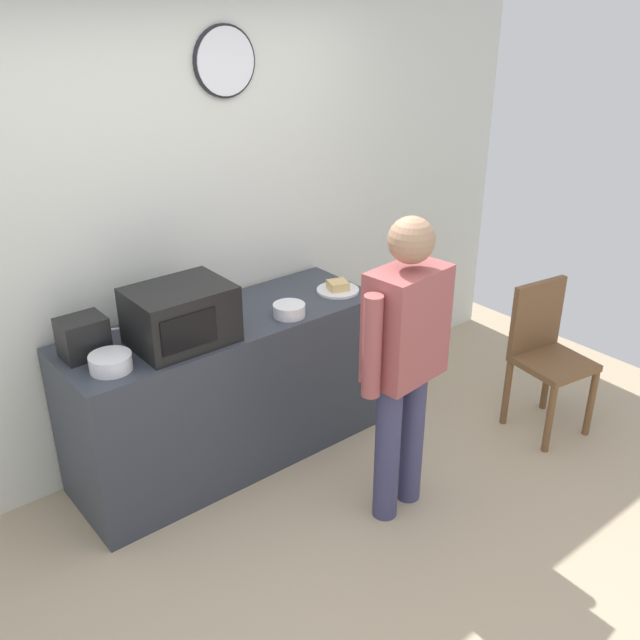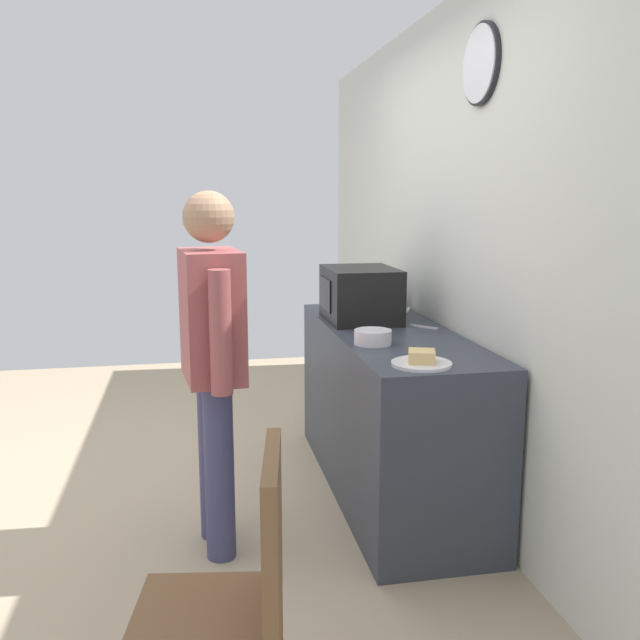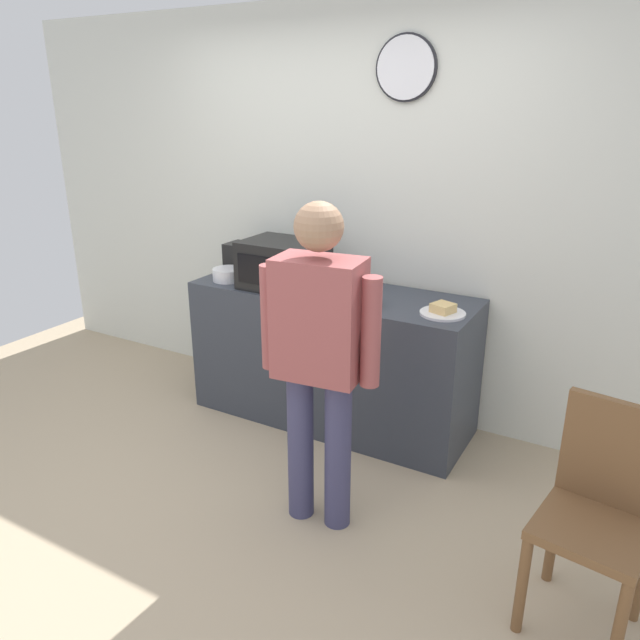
# 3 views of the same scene
# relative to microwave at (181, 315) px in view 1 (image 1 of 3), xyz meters

# --- Properties ---
(ground_plane) EXTENTS (6.00, 6.00, 0.00)m
(ground_plane) POSITION_rel_microwave_xyz_m (0.20, -1.13, -1.04)
(ground_plane) COLOR tan
(back_wall) EXTENTS (5.40, 0.13, 2.60)m
(back_wall) POSITION_rel_microwave_xyz_m (0.21, 0.47, 0.26)
(back_wall) COLOR silver
(back_wall) RESTS_ON ground_plane
(kitchen_counter) EXTENTS (1.81, 0.62, 0.89)m
(kitchen_counter) POSITION_rel_microwave_xyz_m (0.30, 0.09, -0.60)
(kitchen_counter) COLOR #333842
(kitchen_counter) RESTS_ON ground_plane
(microwave) EXTENTS (0.50, 0.39, 0.30)m
(microwave) POSITION_rel_microwave_xyz_m (0.00, 0.00, 0.00)
(microwave) COLOR black
(microwave) RESTS_ON kitchen_counter
(sandwich_plate) EXTENTS (0.25, 0.25, 0.07)m
(sandwich_plate) POSITION_rel_microwave_xyz_m (1.05, -0.00, -0.13)
(sandwich_plate) COLOR white
(sandwich_plate) RESTS_ON kitchen_counter
(salad_bowl) EXTENTS (0.18, 0.18, 0.07)m
(salad_bowl) POSITION_rel_microwave_xyz_m (0.61, -0.09, -0.12)
(salad_bowl) COLOR white
(salad_bowl) RESTS_ON kitchen_counter
(cereal_bowl) EXTENTS (0.20, 0.20, 0.08)m
(cereal_bowl) POSITION_rel_microwave_xyz_m (-0.41, -0.04, -0.11)
(cereal_bowl) COLOR white
(cereal_bowl) RESTS_ON kitchen_counter
(toaster) EXTENTS (0.22, 0.18, 0.20)m
(toaster) POSITION_rel_microwave_xyz_m (-0.44, 0.17, -0.05)
(toaster) COLOR black
(toaster) RESTS_ON kitchen_counter
(fork_utensil) EXTENTS (0.14, 0.13, 0.01)m
(fork_utensil) POSITION_rel_microwave_xyz_m (0.27, 0.29, -0.15)
(fork_utensil) COLOR silver
(fork_utensil) RESTS_ON kitchen_counter
(spoon_utensil) EXTENTS (0.16, 0.09, 0.01)m
(spoon_utensil) POSITION_rel_microwave_xyz_m (-0.26, 0.37, -0.15)
(spoon_utensil) COLOR silver
(spoon_utensil) RESTS_ON kitchen_counter
(person_standing) EXTENTS (0.59, 0.28, 1.62)m
(person_standing) POSITION_rel_microwave_xyz_m (0.74, -0.85, -0.10)
(person_standing) COLOR #3C3C61
(person_standing) RESTS_ON ground_plane
(wooden_chair) EXTENTS (0.46, 0.46, 0.94)m
(wooden_chair) POSITION_rel_microwave_xyz_m (2.00, -0.85, -0.52)
(wooden_chair) COLOR brown
(wooden_chair) RESTS_ON ground_plane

